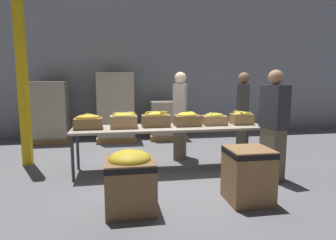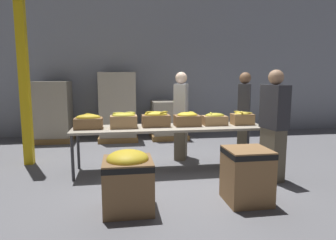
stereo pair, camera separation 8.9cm
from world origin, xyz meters
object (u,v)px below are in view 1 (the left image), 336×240
Objects in this scene: pallet_stack_1 at (116,107)px; banana_box_1 at (124,120)px; sorting_table at (170,129)px; pallet_stack_2 at (51,112)px; banana_box_4 at (214,119)px; volunteer_1 at (273,126)px; volunteer_2 at (243,115)px; donation_bin_1 at (248,173)px; banana_box_5 at (242,118)px; donation_bin_0 at (130,179)px; banana_box_0 at (88,122)px; banana_box_3 at (187,119)px; support_pillar at (21,57)px; banana_box_2 at (156,119)px; pallet_stack_0 at (167,120)px; volunteer_0 at (180,116)px.

banana_box_1 is at bearing -87.35° from pallet_stack_1.
sorting_table is 3.87m from pallet_stack_2.
volunteer_1 is (0.71, -0.81, -0.02)m from banana_box_4.
donation_bin_1 is (-0.88, -2.21, -0.48)m from volunteer_2.
banana_box_5 is 2.69m from donation_bin_0.
banana_box_0 is at bearing 144.49° from donation_bin_1.
donation_bin_0 is at bearing 180.00° from donation_bin_1.
banana_box_3 is 3.01m from pallet_stack_1.
sorting_table is at bearing -16.76° from support_pillar.
banana_box_4 is at bearing 0.01° from banana_box_2.
pallet_stack_0 is at bearing 9.89° from volunteer_1.
banana_box_1 is 3.10m from pallet_stack_0.
volunteer_2 is 0.44× the size of support_pillar.
banana_box_2 is (-0.24, 0.05, 0.18)m from sorting_table.
banana_box_0 is 0.12× the size of support_pillar.
sorting_table is 2.18× the size of pallet_stack_2.
banana_box_4 is (2.22, 0.04, -0.01)m from banana_box_0.
banana_box_2 is 0.27× the size of pallet_stack_1.
sorting_table is at bearing -71.58° from pallet_stack_1.
pallet_stack_0 is at bearing 74.56° from donation_bin_0.
banana_box_3 is at bearing 2.19° from banana_box_1.
volunteer_2 is (0.83, 0.63, -0.03)m from banana_box_4.
banana_box_4 is 3.25m from pallet_stack_1.
banana_box_4 is 1.66m from donation_bin_1.
banana_box_1 is at bearing -1.25° from banana_box_0.
donation_bin_1 is at bearing -85.39° from pallet_stack_0.
pallet_stack_2 reaches higher than donation_bin_0.
volunteer_2 is 2.42× the size of donation_bin_1.
volunteer_0 reaches higher than pallet_stack_0.
banana_box_2 is 0.12× the size of support_pillar.
sorting_table is at bearing 63.14° from donation_bin_0.
banana_box_2 is 2.82m from pallet_stack_1.
banana_box_3 is 0.30× the size of pallet_stack_2.
sorting_table is at bearing -41.51° from volunteer_2.
volunteer_2 is (2.46, 0.68, -0.05)m from banana_box_1.
sorting_table is 0.37m from banana_box_3.
pallet_stack_2 is (-1.78, 2.89, -0.16)m from banana_box_1.
pallet_stack_2 is at bearing 178.57° from pallet_stack_0.
pallet_stack_1 reaches higher than sorting_table.
sorting_table is at bearing -98.61° from pallet_stack_0.
pallet_stack_1 is (-1.71, 4.31, 0.48)m from donation_bin_1.
sorting_table is 1.40m from banana_box_0.
banana_box_3 is at bearing -179.29° from banana_box_4.
banana_box_5 is 4.86m from pallet_stack_2.
pallet_stack_1 reaches higher than donation_bin_1.
banana_box_3 is at bearing 17.52° from volunteer_0.
banana_box_5 is 0.50× the size of donation_bin_0.
banana_box_5 is at bearing -2.13° from banana_box_4.
pallet_stack_2 is (-4.24, 2.21, -0.11)m from volunteer_2.
banana_box_2 is 1.59m from banana_box_5.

